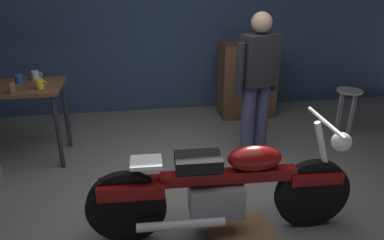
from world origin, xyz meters
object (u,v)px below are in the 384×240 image
mug_yellow_tall (40,84)px  motorcycle (225,187)px  mug_blue_enamel (19,79)px  mug_brown_stoneware (12,88)px  wooden_dresser (247,80)px  person_standing (257,81)px  shop_stool (348,100)px  mug_white_ceramic (36,75)px

mug_yellow_tall → motorcycle: bearing=-40.8°
mug_yellow_tall → mug_blue_enamel: bearing=138.6°
mug_brown_stoneware → mug_yellow_tall: bearing=22.4°
wooden_dresser → mug_brown_stoneware: (-2.87, -1.20, 0.41)m
person_standing → mug_blue_enamel: bearing=-28.3°
shop_stool → mug_yellow_tall: bearing=-177.2°
shop_stool → mug_white_ceramic: size_ratio=5.39×
motorcycle → shop_stool: 2.60m
person_standing → mug_blue_enamel: 2.63m
motorcycle → wooden_dresser: (0.95, 2.54, 0.10)m
mug_yellow_tall → wooden_dresser: bearing=22.8°
motorcycle → person_standing: (0.66, 1.28, 0.48)m
shop_stool → mug_white_ceramic: bearing=177.6°
mug_white_ceramic → motorcycle: bearing=-44.9°
mug_brown_stoneware → mug_blue_enamel: bearing=94.1°
motorcycle → mug_brown_stoneware: 2.39m
mug_yellow_tall → mug_white_ceramic: size_ratio=0.98×
wooden_dresser → mug_blue_enamel: size_ratio=9.41×
shop_stool → wooden_dresser: bearing=139.5°
motorcycle → mug_blue_enamel: size_ratio=18.74×
person_standing → shop_stool: bearing=174.8°
mug_white_ceramic → person_standing: bearing=-11.7°
shop_stool → mug_blue_enamel: (-3.97, 0.06, 0.45)m
motorcycle → person_standing: size_ratio=1.31×
motorcycle → mug_white_ceramic: bearing=137.1°
wooden_dresser → mug_blue_enamel: 3.04m
person_standing → mug_brown_stoneware: person_standing is taller
mug_yellow_tall → shop_stool: bearing=2.8°
person_standing → mug_brown_stoneware: bearing=-20.9°
shop_stool → mug_white_ceramic: (-3.82, 0.16, 0.46)m
mug_white_ceramic → mug_blue_enamel: 0.18m
shop_stool → person_standing: bearing=-165.7°
mug_blue_enamel → wooden_dresser: bearing=16.6°
wooden_dresser → mug_white_ceramic: bearing=-164.6°
wooden_dresser → mug_blue_enamel: bearing=-163.4°
shop_stool → motorcycle: bearing=-141.3°
shop_stool → mug_brown_stoneware: (-3.94, -0.28, 0.46)m
person_standing → mug_yellow_tall: person_standing is taller
person_standing → mug_brown_stoneware: 2.58m
person_standing → mug_yellow_tall: (-2.33, 0.17, 0.03)m
person_standing → motorcycle: bearing=43.1°
shop_stool → mug_blue_enamel: bearing=179.2°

